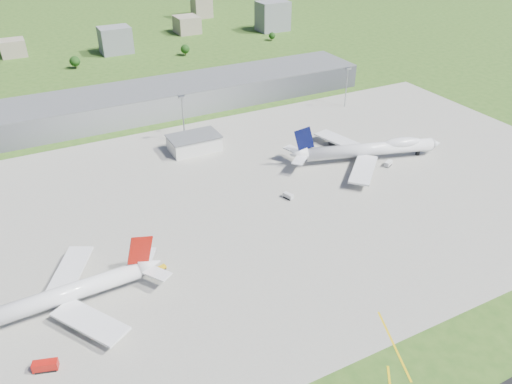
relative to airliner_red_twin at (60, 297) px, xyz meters
name	(u,v)px	position (x,y,z in m)	size (l,w,h in m)	color
ground	(149,121)	(72.82, 141.99, -5.28)	(1400.00, 1400.00, 0.00)	#2E541A
apron	(243,203)	(82.82, 31.99, -5.24)	(360.00, 190.00, 0.08)	gray
terminal	(141,102)	(72.82, 156.99, 2.22)	(300.00, 42.00, 15.00)	gray
ops_building	(194,143)	(82.82, 91.99, -1.28)	(26.00, 16.00, 8.00)	silver
mast_center	(183,110)	(82.82, 106.99, 12.43)	(3.50, 2.00, 25.90)	gray
mast_east	(347,80)	(192.82, 106.99, 12.43)	(3.50, 2.00, 25.90)	gray
airliner_red_twin	(60,297)	(0.00, 0.00, 0.00)	(72.19, 56.28, 19.82)	white
airliner_blue_quad	(370,149)	(159.31, 39.69, 0.68)	(80.50, 61.85, 21.46)	white
fire_truck	(46,366)	(-8.53, -23.84, -3.68)	(7.57, 4.65, 3.19)	#AD120C
tug_yellow	(162,268)	(35.58, 3.97, -4.43)	(3.45, 2.49, 1.59)	gold
van_white_near	(288,196)	(102.48, 25.76, -4.02)	(3.57, 5.31, 2.50)	silver
van_white_far	(388,164)	(163.68, 29.56, -3.97)	(5.55, 4.36, 2.59)	silver
bldg_cw	(13,48)	(12.82, 331.99, 1.72)	(20.00, 18.00, 14.00)	gray
bldg_c	(115,40)	(92.82, 301.99, 5.72)	(26.00, 20.00, 22.00)	slate
bldg_ce	(187,25)	(172.82, 341.99, 2.72)	(22.00, 24.00, 16.00)	gray
bldg_e	(273,16)	(252.82, 311.99, 8.72)	(30.00, 22.00, 28.00)	slate
bldg_tall_e	(201,0)	(212.82, 401.99, 12.72)	(20.00, 18.00, 36.00)	gray
tree_c	(75,61)	(52.82, 271.99, 0.56)	(8.10, 8.10, 9.90)	#382314
tree_e	(185,49)	(142.82, 266.99, 0.23)	(7.65, 7.65, 9.35)	#382314
tree_far_e	(272,36)	(232.82, 276.99, -0.75)	(6.30, 6.30, 7.70)	#382314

